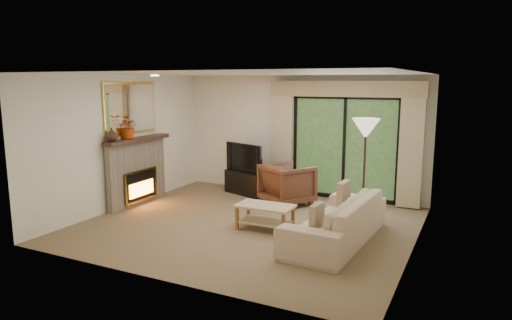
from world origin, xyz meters
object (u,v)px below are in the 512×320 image
at_px(armchair, 287,184).
at_px(coffee_table, 265,217).
at_px(media_console, 248,182).
at_px(sofa, 336,219).

bearing_deg(armchair, coffee_table, 130.91).
xyz_separation_m(armchair, coffee_table, (0.29, -1.68, -0.20)).
relative_size(media_console, armchair, 1.13).
xyz_separation_m(media_console, coffee_table, (1.40, -2.07, -0.04)).
distance_m(media_console, armchair, 1.19).
relative_size(armchair, coffee_table, 0.95).
bearing_deg(media_console, sofa, -19.31).
height_order(media_console, coffee_table, media_console).
bearing_deg(coffee_table, media_console, 123.39).
height_order(armchair, coffee_table, armchair).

